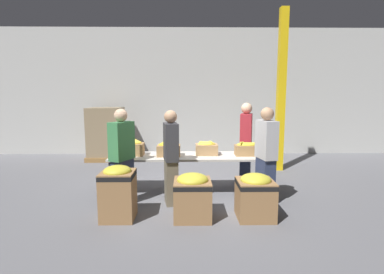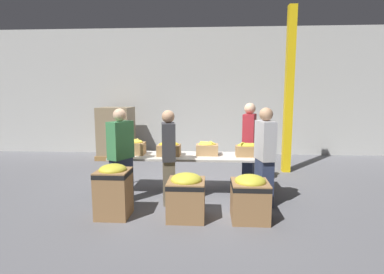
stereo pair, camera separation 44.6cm
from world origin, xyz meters
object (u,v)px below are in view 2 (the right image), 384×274
object	(u,v)px
banana_box_0	(132,147)
banana_box_2	(207,148)
volunteer_2	(121,156)
banana_box_1	(169,148)
volunteer_0	(249,144)
pallet_stack_0	(116,133)
volunteer_1	(169,158)
sorting_table	(190,157)
volunteer_3	(265,157)
support_pillar	(289,91)
donation_bin_2	(250,196)
donation_bin_0	(114,189)
donation_bin_1	(186,195)
banana_box_3	(248,149)

from	to	relation	value
banana_box_0	banana_box_2	distance (m)	1.48
banana_box_2	volunteer_2	bearing A→B (deg)	-155.08
banana_box_0	banana_box_1	world-z (taller)	banana_box_0
volunteer_0	pallet_stack_0	xyz separation A→B (m)	(-3.67, 2.52, -0.11)
volunteer_0	volunteer_1	bearing A→B (deg)	-36.84
banana_box_1	volunteer_0	size ratio (longest dim) A/B	0.25
sorting_table	volunteer_0	size ratio (longest dim) A/B	1.76
volunteer_1	volunteer_3	size ratio (longest dim) A/B	0.97
volunteer_3	pallet_stack_0	bearing A→B (deg)	34.33
volunteer_0	support_pillar	xyz separation A→B (m)	(1.08, 1.14, 1.13)
volunteer_0	donation_bin_2	size ratio (longest dim) A/B	2.47
banana_box_1	volunteer_2	xyz separation A→B (m)	(-0.77, -0.59, -0.04)
volunteer_0	donation_bin_0	distance (m)	3.03
volunteer_1	donation_bin_1	bearing A→B (deg)	-161.14
banana_box_1	banana_box_2	distance (m)	0.75
volunteer_3	pallet_stack_0	world-z (taller)	volunteer_3
donation_bin_0	pallet_stack_0	bearing A→B (deg)	106.91
banana_box_1	support_pillar	bearing A→B (deg)	33.54
banana_box_2	donation_bin_2	world-z (taller)	banana_box_2
volunteer_0	pallet_stack_0	world-z (taller)	volunteer_0
banana_box_3	donation_bin_1	xyz separation A→B (m)	(-1.08, -1.26, -0.49)
banana_box_3	volunteer_1	world-z (taller)	volunteer_1
sorting_table	banana_box_2	bearing A→B (deg)	11.48
banana_box_1	donation_bin_1	distance (m)	1.40
volunteer_0	donation_bin_2	xyz separation A→B (m)	(-0.21, -1.89, -0.49)
banana_box_1	pallet_stack_0	bearing A→B (deg)	122.84
sorting_table	volunteer_1	xyz separation A→B (m)	(-0.34, -0.63, 0.12)
sorting_table	banana_box_1	xyz separation A→B (m)	(-0.41, -0.04, 0.18)
volunteer_2	volunteer_3	xyz separation A→B (m)	(2.51, 0.02, 0.01)
banana_box_0	volunteer_3	distance (m)	2.56
volunteer_1	donation_bin_1	distance (m)	0.87
volunteer_2	donation_bin_0	bearing A→B (deg)	-146.71
banana_box_1	pallet_stack_0	world-z (taller)	pallet_stack_0
volunteer_1	donation_bin_0	world-z (taller)	volunteer_1
volunteer_3	pallet_stack_0	xyz separation A→B (m)	(-3.79, 3.75, -0.08)
volunteer_1	donation_bin_0	size ratio (longest dim) A/B	1.95
donation_bin_1	volunteer_2	bearing A→B (deg)	151.95
banana_box_0	donation_bin_2	bearing A→B (deg)	-31.23
volunteer_3	donation_bin_0	distance (m)	2.56
sorting_table	donation_bin_1	world-z (taller)	sorting_table
banana_box_3	volunteer_3	world-z (taller)	volunteer_3
volunteer_0	donation_bin_2	bearing A→B (deg)	8.07
banana_box_3	volunteer_3	distance (m)	0.63
banana_box_0	volunteer_0	world-z (taller)	volunteer_0
donation_bin_1	donation_bin_2	xyz separation A→B (m)	(0.97, 0.00, -0.00)
donation_bin_0	volunteer_2	bearing A→B (deg)	95.46
banana_box_1	volunteer_1	bearing A→B (deg)	-82.70
sorting_table	pallet_stack_0	bearing A→B (deg)	128.19
banana_box_0	support_pillar	bearing A→B (deg)	26.57
donation_bin_1	sorting_table	bearing A→B (deg)	91.06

